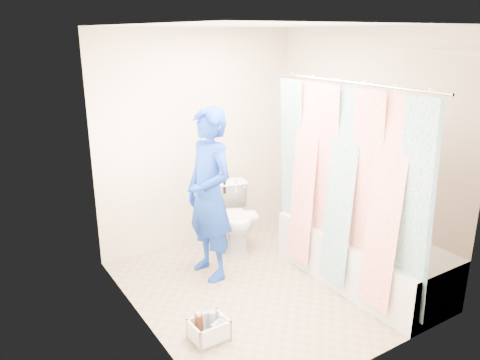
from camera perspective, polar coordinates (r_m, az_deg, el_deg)
floor at (r=4.65m, az=3.06°, el=-12.74°), size 2.60×2.60×0.00m
ceiling at (r=4.02m, az=3.64°, el=18.30°), size 2.40×2.60×0.02m
wall_back at (r=5.25m, az=-5.01°, el=4.91°), size 2.40×0.02×2.40m
wall_front at (r=3.27m, az=16.77°, el=-3.75°), size 2.40×0.02×2.40m
wall_left at (r=3.64m, az=-12.22°, el=-1.22°), size 0.02×2.60×2.40m
wall_right at (r=4.96m, az=14.69°, el=3.62°), size 0.02×2.60×2.40m
bathtub at (r=4.76m, az=14.64°, el=-8.96°), size 0.70×1.75×0.50m
curtain_rod at (r=4.05m, az=13.23°, el=11.51°), size 0.02×1.90×0.02m
shower_curtain at (r=4.25m, az=12.36°, el=-1.05°), size 0.06×1.75×1.80m
toilet at (r=5.26m, az=-0.65°, el=-4.59°), size 0.62×0.80×0.72m
tank_lid at (r=5.13m, az=-0.39°, el=-4.42°), size 0.48×0.33×0.03m
tank_internals at (r=5.31m, az=-1.53°, el=-0.35°), size 0.17×0.09×0.24m
plumber at (r=4.52m, az=-3.77°, el=-1.82°), size 0.45×0.65×1.70m
cleaning_caddy at (r=3.92m, az=-3.68°, el=-17.79°), size 0.30×0.24×0.22m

